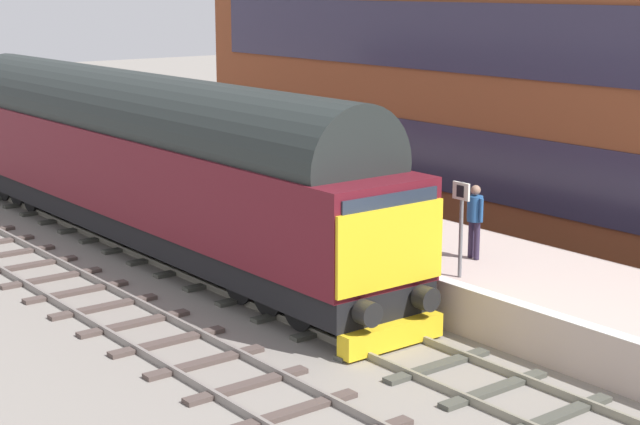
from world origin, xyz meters
TOP-DOWN VIEW (x-y plane):
  - ground_plane at (0.00, 0.00)m, footprint 140.00×140.00m
  - track_main at (0.00, -0.00)m, footprint 2.50×60.00m
  - track_adjacent_west at (-3.28, -0.00)m, footprint 2.50×60.00m
  - station_platform at (3.60, 0.00)m, footprint 4.00×44.00m
  - station_building at (11.04, 1.57)m, footprint 5.48×29.91m
  - diesel_locomotive at (0.00, 7.07)m, footprint 2.74×20.24m
  - platform_number_sign at (2.11, -2.62)m, footprint 0.10×0.44m
  - waiting_passenger at (3.40, -1.80)m, footprint 0.38×0.51m

SIDE VIEW (x-z plane):
  - ground_plane at x=0.00m, z-range 0.00..0.00m
  - track_main at x=0.00m, z-range -0.02..0.13m
  - track_adjacent_west at x=-3.28m, z-range -0.02..0.13m
  - station_platform at x=3.60m, z-range 0.00..1.01m
  - waiting_passenger at x=3.40m, z-range 1.17..2.81m
  - platform_number_sign at x=2.11m, z-range 1.33..3.32m
  - diesel_locomotive at x=0.00m, z-range 0.15..4.83m
  - station_building at x=11.04m, z-range 0.00..10.51m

